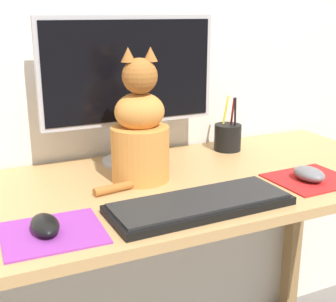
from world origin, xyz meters
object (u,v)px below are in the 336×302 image
object	(u,v)px
cat	(140,133)
pen_cup	(228,137)
keyboard	(200,204)
computer_mouse_right	(309,174)
computer_mouse_left	(45,225)
monitor	(129,81)

from	to	relation	value
cat	pen_cup	world-z (taller)	cat
keyboard	cat	bearing A→B (deg)	100.89
computer_mouse_right	keyboard	bearing A→B (deg)	-174.48
computer_mouse_left	pen_cup	world-z (taller)	pen_cup
monitor	computer_mouse_left	distance (m)	0.53
monitor	computer_mouse_left	size ratio (longest dim) A/B	5.14
pen_cup	cat	bearing A→B (deg)	-158.78
keyboard	computer_mouse_left	size ratio (longest dim) A/B	4.28
computer_mouse_right	pen_cup	size ratio (longest dim) A/B	0.55
monitor	cat	size ratio (longest dim) A/B	1.47
monitor	keyboard	size ratio (longest dim) A/B	1.20
cat	pen_cup	xyz separation A→B (m)	(0.36, 0.14, -0.09)
keyboard	pen_cup	distance (m)	0.48
computer_mouse_left	cat	xyz separation A→B (m)	(0.29, 0.21, 0.11)
keyboard	computer_mouse_left	distance (m)	0.34
keyboard	computer_mouse_left	xyz separation A→B (m)	(-0.34, 0.02, 0.01)
computer_mouse_left	computer_mouse_right	size ratio (longest dim) A/B	1.03
keyboard	cat	world-z (taller)	cat
cat	pen_cup	bearing A→B (deg)	32.34
monitor	computer_mouse_left	bearing A→B (deg)	-131.79
monitor	pen_cup	distance (m)	0.38
computer_mouse_left	keyboard	bearing A→B (deg)	-3.82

